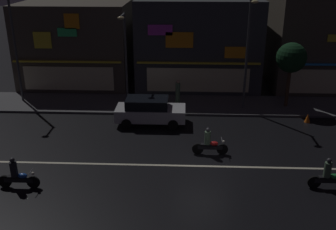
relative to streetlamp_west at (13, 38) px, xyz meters
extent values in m
plane|color=black|center=(12.64, -8.67, -4.67)|extent=(140.00, 140.00, 0.00)
cube|color=beige|center=(12.64, -8.67, -4.67)|extent=(30.62, 0.16, 0.01)
cube|color=#4C4C4F|center=(12.64, -0.02, -4.60)|extent=(32.23, 3.87, 0.14)
cube|color=#4C443A|center=(22.31, 6.05, -0.98)|extent=(7.66, 8.16, 7.38)
cube|color=#268CF2|center=(22.31, 1.84, -2.07)|extent=(7.28, 0.24, 0.12)
cube|color=beige|center=(22.31, 1.90, -3.37)|extent=(6.13, 0.06, 1.80)
cube|color=#4C443A|center=(2.97, 6.00, -1.41)|extent=(8.47, 8.08, 6.53)
cube|color=yellow|center=(2.97, 1.84, -2.07)|extent=(8.05, 0.24, 0.12)
cube|color=orange|center=(3.59, 1.90, 0.85)|extent=(1.08, 0.08, 1.07)
cube|color=#33E572|center=(3.19, 1.90, 0.08)|extent=(1.39, 0.08, 0.62)
cube|color=yellow|center=(1.32, 1.90, -0.51)|extent=(1.28, 0.08, 1.19)
cube|color=beige|center=(2.97, 1.90, -3.37)|extent=(6.78, 0.06, 1.80)
cube|color=#383A3F|center=(12.64, 5.78, -1.23)|extent=(9.44, 7.63, 6.89)
cube|color=yellow|center=(12.64, 1.84, -2.07)|extent=(8.97, 0.24, 0.12)
cube|color=orange|center=(15.24, 1.90, -1.28)|extent=(1.48, 0.08, 0.83)
cube|color=#D83FD8|center=(9.87, 1.90, 0.28)|extent=(1.75, 0.08, 0.74)
cube|color=orange|center=(11.24, 1.90, -0.42)|extent=(1.98, 0.08, 1.11)
cube|color=beige|center=(12.64, 1.90, -3.37)|extent=(7.55, 0.06, 1.80)
cylinder|color=#47494C|center=(0.00, 0.20, -0.65)|extent=(0.16, 0.16, 7.76)
cylinder|color=#47494C|center=(7.55, 0.65, -1.44)|extent=(0.16, 0.16, 6.18)
cube|color=#47494C|center=(7.55, -0.05, 1.55)|extent=(0.10, 1.40, 0.10)
ellipsoid|color=#F9E099|center=(7.55, -0.75, 1.47)|extent=(0.44, 0.32, 0.20)
cylinder|color=#47494C|center=(15.69, -0.65, -0.87)|extent=(0.16, 0.16, 7.33)
ellipsoid|color=#F9E099|center=(15.69, -2.05, 2.62)|extent=(0.44, 0.32, 0.20)
cylinder|color=#4C664C|center=(11.20, -0.10, -3.77)|extent=(0.33, 0.33, 1.53)
sphere|color=tan|center=(11.20, -0.10, -2.89)|extent=(0.22, 0.22, 0.22)
cylinder|color=#473323|center=(18.71, -0.15, -3.23)|extent=(0.24, 0.24, 2.60)
sphere|color=black|center=(18.71, -0.15, -1.13)|extent=(2.00, 2.00, 2.00)
cube|color=silver|center=(9.58, -3.34, -3.98)|extent=(4.30, 1.78, 0.76)
cube|color=black|center=(9.37, -3.34, -3.30)|extent=(2.58, 1.57, 0.60)
cube|color=#F9F2CC|center=(11.69, -2.73, -3.88)|extent=(0.08, 0.20, 0.12)
cube|color=#F9F2CC|center=(11.69, -3.94, -3.88)|extent=(0.08, 0.20, 0.12)
cylinder|color=black|center=(11.00, -2.45, -4.36)|extent=(0.62, 0.20, 0.62)
cylinder|color=black|center=(11.00, -4.23, -4.36)|extent=(0.62, 0.20, 0.62)
cylinder|color=black|center=(8.16, -2.45, -4.36)|extent=(0.62, 0.20, 0.62)
cylinder|color=black|center=(8.16, -4.23, -4.36)|extent=(0.62, 0.20, 0.62)
cylinder|color=black|center=(13.70, -7.34, -4.37)|extent=(0.60, 0.08, 0.60)
cylinder|color=black|center=(12.40, -7.34, -4.37)|extent=(0.60, 0.10, 0.60)
cube|color=black|center=(13.05, -7.34, -4.27)|extent=(1.30, 0.14, 0.20)
ellipsoid|color=red|center=(13.25, -7.34, -4.05)|extent=(0.44, 0.26, 0.24)
cube|color=black|center=(12.85, -7.34, -4.12)|extent=(0.56, 0.22, 0.10)
cylinder|color=slate|center=(13.65, -7.34, -3.82)|extent=(0.03, 0.60, 0.03)
sphere|color=white|center=(13.74, -7.34, -3.92)|extent=(0.14, 0.14, 0.14)
cylinder|color=#4C664C|center=(12.90, -7.34, -3.72)|extent=(0.32, 0.32, 0.70)
sphere|color=#333338|center=(12.90, -7.34, -3.26)|extent=(0.22, 0.22, 0.22)
cylinder|color=black|center=(4.93, -10.98, -4.37)|extent=(0.60, 0.08, 0.60)
cylinder|color=black|center=(3.63, -10.98, -4.37)|extent=(0.60, 0.10, 0.60)
cube|color=black|center=(4.28, -10.98, -4.27)|extent=(1.30, 0.14, 0.20)
ellipsoid|color=#1E4CB2|center=(4.48, -10.98, -4.05)|extent=(0.44, 0.26, 0.24)
cube|color=black|center=(4.08, -10.98, -4.12)|extent=(0.56, 0.22, 0.10)
cylinder|color=slate|center=(4.88, -10.98, -3.82)|extent=(0.03, 0.60, 0.03)
sphere|color=white|center=(4.97, -10.98, -3.92)|extent=(0.14, 0.14, 0.14)
cylinder|color=#232328|center=(4.13, -10.98, -3.72)|extent=(0.32, 0.32, 0.70)
sphere|color=#333338|center=(4.13, -10.98, -3.26)|extent=(0.22, 0.22, 0.22)
cylinder|color=black|center=(17.55, -10.42, -4.37)|extent=(0.60, 0.10, 0.60)
cube|color=black|center=(18.20, -10.42, -4.27)|extent=(1.30, 0.14, 0.20)
ellipsoid|color=#268C3F|center=(18.40, -10.42, -4.05)|extent=(0.44, 0.26, 0.24)
cube|color=black|center=(18.00, -10.42, -4.12)|extent=(0.56, 0.22, 0.10)
cylinder|color=#4C664C|center=(18.05, -10.42, -3.72)|extent=(0.32, 0.32, 0.70)
sphere|color=#333338|center=(18.05, -10.42, -3.26)|extent=(0.22, 0.22, 0.22)
cone|color=orange|center=(19.47, -2.71, -4.40)|extent=(0.36, 0.36, 0.55)
camera|label=1|loc=(11.64, -25.72, 4.93)|focal=41.47mm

